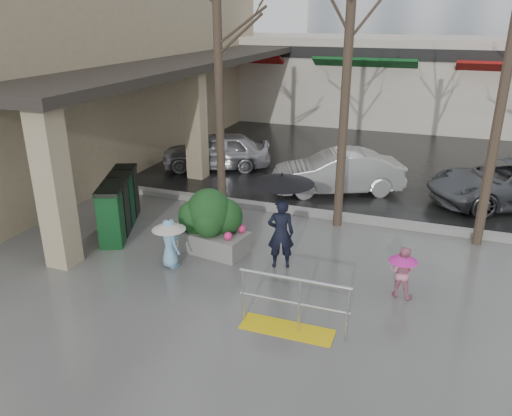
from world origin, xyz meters
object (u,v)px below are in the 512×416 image
Objects in this scene: tree_west at (217,11)px; child_blue at (169,237)px; car_b at (338,172)px; car_c at (511,183)px; tree_midwest at (351,4)px; child_pink at (402,269)px; handrail at (291,311)px; news_boxes at (119,204)px; car_a at (216,151)px; planter at (210,222)px; woman at (281,207)px.

child_blue is (0.31, -3.43, -4.41)m from tree_west.
car_b is 4.80m from car_c.
tree_midwest is 5.82m from child_pink.
news_boxes is (-5.18, 2.69, 0.30)m from handrail.
tree_midwest is 1.89× the size of car_a.
child_blue reaches higher than child_pink.
tree_midwest is at bearing 45.12° from planter.
tree_west is 6.29× the size of child_blue.
woman is (-0.70, -2.64, -3.87)m from tree_midwest.
news_boxes is 0.66× the size of car_a.
child_pink is 4.25m from planter.
woman is 0.55× the size of car_b.
news_boxes is (-5.02, -2.11, -4.55)m from tree_midwest.
car_c is at bearing -101.36° from child_pink.
car_c is (9.26, 5.23, -0.05)m from news_boxes.
news_boxes is (-2.13, 1.32, 0.01)m from child_blue.
planter is 5.27m from car_b.
car_c is (7.13, 6.55, -0.04)m from child_blue.
handrail is at bearing -88.09° from tree_midwest.
planter is (-4.21, 0.57, 0.13)m from child_pink.
tree_midwest is 3.90× the size of planter.
child_pink is 9.37m from car_a.
tree_midwest is 5.68m from planter.
tree_midwest is at bearing 0.34° from news_boxes.
tree_midwest is at bearing 91.91° from handrail.
tree_west reaches higher than car_b.
car_c is at bearing 39.78° from planter.
car_a is (-4.24, 6.16, -0.74)m from woman.
planter is (-2.57, 2.38, 0.33)m from handrail.
car_b is at bearing 23.20° from news_boxes.
car_c reaches higher than child_blue.
planter is 0.47× the size of car_b.
tree_west is at bearing 107.97° from planter.
child_blue is at bearing 15.71° from child_pink.
car_a is (-1.74, 3.52, -4.45)m from tree_west.
car_b is (2.37, 5.92, -0.04)m from child_blue.
woman is at bearing -104.79° from tree_midwest.
child_pink is 4.71m from child_blue.
planter reaches higher than car_a.
child_blue is (-4.69, -0.43, 0.09)m from child_pink.
planter is at bearing 2.69° from child_pink.
handrail is 2.45m from child_pink.
tree_midwest is at bearing 33.68° from car_a.
planter is at bearing -85.04° from child_blue.
child_blue is at bearing -84.82° from tree_west.
woman reaches higher than child_blue.
car_a is at bearing 116.28° from tree_west.
woman is at bearing -7.26° from planter.
woman is at bearing 111.70° from handrail.
woman is (-0.86, 2.16, 0.99)m from handrail.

